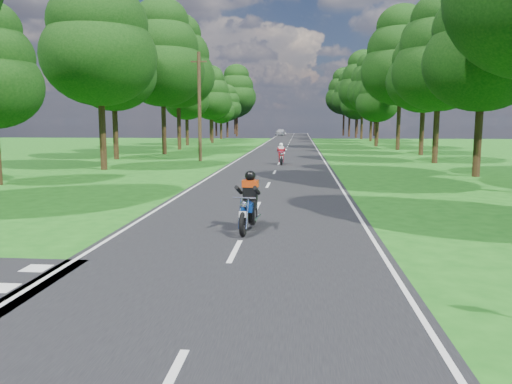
{
  "coord_description": "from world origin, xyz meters",
  "views": [
    {
      "loc": [
        1.44,
        -8.97,
        2.94
      ],
      "look_at": [
        0.31,
        4.0,
        1.1
      ],
      "focal_mm": 35.0,
      "sensor_mm": 36.0,
      "label": 1
    }
  ],
  "objects": [
    {
      "name": "telegraph_pole",
      "position": [
        -6.0,
        28.0,
        4.07
      ],
      "size": [
        1.2,
        0.26,
        8.0
      ],
      "color": "#382616",
      "rests_on": "ground"
    },
    {
      "name": "distant_car",
      "position": [
        -2.6,
        97.29,
        0.76
      ],
      "size": [
        2.42,
        4.57,
        1.48
      ],
      "primitive_type": "imported",
      "rotation": [
        0.0,
        0.0,
        -0.16
      ],
      "color": "silver",
      "rests_on": "main_road"
    },
    {
      "name": "treeline",
      "position": [
        1.43,
        60.06,
        8.25
      ],
      "size": [
        40.0,
        115.35,
        14.78
      ],
      "color": "black",
      "rests_on": "ground"
    },
    {
      "name": "ground",
      "position": [
        0.0,
        0.0,
        0.0
      ],
      "size": [
        160.0,
        160.0,
        0.0
      ],
      "primitive_type": "plane",
      "color": "#185914",
      "rests_on": "ground"
    },
    {
      "name": "rider_far_red",
      "position": [
        0.18,
        25.28,
        0.76
      ],
      "size": [
        0.73,
        1.82,
        1.48
      ],
      "primitive_type": null,
      "rotation": [
        0.0,
        0.0,
        0.08
      ],
      "color": "#B41C0D",
      "rests_on": "main_road"
    },
    {
      "name": "road_markings",
      "position": [
        -0.14,
        48.13,
        0.02
      ],
      "size": [
        7.4,
        140.0,
        0.01
      ],
      "color": "silver",
      "rests_on": "main_road"
    },
    {
      "name": "rider_near_blue",
      "position": [
        0.09,
        4.25,
        0.82
      ],
      "size": [
        0.79,
        1.97,
        1.61
      ],
      "primitive_type": null,
      "rotation": [
        0.0,
        0.0,
        -0.08
      ],
      "color": "navy",
      "rests_on": "main_road"
    },
    {
      "name": "main_road",
      "position": [
        0.0,
        50.0,
        0.01
      ],
      "size": [
        7.0,
        140.0,
        0.02
      ],
      "primitive_type": "cube",
      "color": "black",
      "rests_on": "ground"
    }
  ]
}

